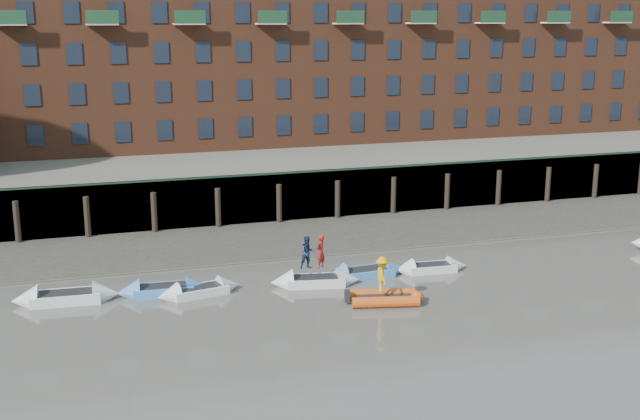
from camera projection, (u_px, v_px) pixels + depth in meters
name	position (u px, v px, depth m)	size (l,w,h in m)	color
ground	(460.00, 349.00, 32.68)	(220.00, 220.00, 0.00)	#5A554E
foreshore	(326.00, 236.00, 49.38)	(110.00, 8.00, 0.50)	#3D382F
mud_band	(344.00, 251.00, 46.22)	(110.00, 1.60, 0.10)	#4C4336
river_wall	(306.00, 196.00, 53.06)	(110.00, 1.23, 3.30)	#2D2A26
bank_terrace	(259.00, 161.00, 65.69)	(110.00, 28.00, 3.20)	#5E594D
apartment_terrace	(254.00, 20.00, 63.94)	(80.60, 15.56, 20.98)	brown
rowboat_0	(66.00, 297.00, 37.92)	(5.03, 1.74, 1.44)	silver
rowboat_1	(163.00, 290.00, 39.00)	(4.55, 1.56, 1.30)	#4682C2
rowboat_2	(199.00, 291.00, 38.91)	(4.36, 2.04, 1.22)	silver
rowboat_3	(315.00, 281.00, 40.29)	(4.67, 2.11, 1.31)	silver
rowboat_4	(365.00, 273.00, 41.56)	(4.57, 1.56, 1.31)	#4682C2
rowboat_5	(431.00, 268.00, 42.48)	(4.08, 1.45, 1.16)	silver
rib_tender	(387.00, 298.00, 37.81)	(3.55, 2.27, 0.60)	#CC4C14
person_rower_a	(320.00, 251.00, 40.11)	(0.62, 0.41, 1.71)	maroon
person_rower_b	(308.00, 253.00, 39.96)	(0.81, 0.63, 1.67)	#19233F
person_rib_crew	(382.00, 275.00, 37.38)	(1.14, 0.66, 1.77)	orange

